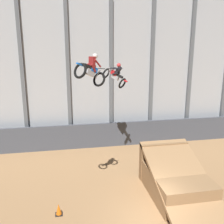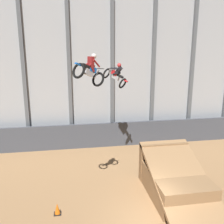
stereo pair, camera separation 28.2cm
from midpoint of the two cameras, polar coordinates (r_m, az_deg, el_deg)
name	(u,v)px [view 2 (the right image)]	position (r m, az deg, el deg)	size (l,w,h in m)	color
ground_plane	(150,224)	(13.48, 8.87, -22.86)	(60.00, 60.00, 0.00)	#9E754C
arena_back_wall	(112,74)	(21.22, 0.36, 8.19)	(32.00, 0.40, 11.65)	#ADB2B7
lower_barrier	(113,134)	(21.54, 0.70, -4.90)	(31.36, 0.20, 2.01)	#474C56
dirt_ramp	(174,180)	(15.49, 13.93, -14.14)	(2.95, 6.28, 2.51)	#966F48
rider_bike_left_air	(90,70)	(12.43, -4.21, 9.02)	(1.73, 1.66, 1.65)	black
rider_bike_right_air	(116,75)	(17.33, 1.32, 8.00)	(1.71, 1.69, 1.68)	black
traffic_cone_near_ramp	(57,209)	(14.00, -11.22, -19.99)	(0.36, 0.36, 0.58)	black
traffic_cone_arena_edge	(147,156)	(19.49, 8.09, -9.48)	(0.36, 0.36, 0.58)	black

